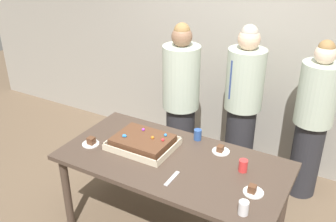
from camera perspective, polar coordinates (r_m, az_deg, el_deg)
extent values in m
cube|color=#9E998E|center=(4.22, 11.53, 11.73)|extent=(8.00, 0.12, 3.00)
cube|color=#47382D|center=(3.16, 0.70, -7.60)|extent=(1.89, 0.94, 0.04)
cylinder|color=#47382D|center=(3.58, -15.02, -11.81)|extent=(0.07, 0.07, 0.75)
cylinder|color=#47382D|center=(4.05, -7.43, -6.08)|extent=(0.07, 0.07, 0.75)
cylinder|color=#47382D|center=(3.47, 16.94, -13.45)|extent=(0.07, 0.07, 0.75)
cube|color=beige|center=(3.32, -3.81, -5.29)|extent=(0.55, 0.44, 0.01)
cube|color=beige|center=(3.16, -5.94, -6.56)|extent=(0.55, 0.01, 0.05)
cube|color=beige|center=(3.46, -1.91, -3.25)|extent=(0.55, 0.01, 0.05)
cube|color=beige|center=(3.44, -7.61, -3.65)|extent=(0.01, 0.44, 0.05)
cube|color=beige|center=(3.18, 0.28, -6.08)|extent=(0.01, 0.44, 0.05)
cube|color=brown|center=(3.30, -3.83, -4.59)|extent=(0.48, 0.37, 0.08)
sphere|color=purple|center=(3.37, -3.75, -2.82)|extent=(0.03, 0.03, 0.03)
sphere|color=orange|center=(3.24, -2.35, -4.03)|extent=(0.03, 0.03, 0.03)
sphere|color=red|center=(3.21, -0.77, -4.37)|extent=(0.03, 0.03, 0.03)
sphere|color=#2D84E0|center=(3.28, -0.39, -3.64)|extent=(0.03, 0.03, 0.03)
sphere|color=#2D84E0|center=(3.29, -6.50, -3.77)|extent=(0.03, 0.03, 0.03)
sphere|color=#2D84E0|center=(3.29, -6.70, -3.74)|extent=(0.03, 0.03, 0.03)
cylinder|color=white|center=(2.86, 12.77, -11.89)|extent=(0.15, 0.15, 0.01)
cube|color=brown|center=(2.83, 12.60, -11.39)|extent=(0.06, 0.05, 0.06)
cylinder|color=white|center=(3.41, -11.59, -4.90)|extent=(0.15, 0.15, 0.01)
cube|color=brown|center=(3.39, -11.53, -4.41)|extent=(0.06, 0.06, 0.06)
cylinder|color=white|center=(3.27, 7.98, -6.05)|extent=(0.15, 0.15, 0.01)
cube|color=brown|center=(3.25, 7.91, -5.63)|extent=(0.05, 0.06, 0.05)
cylinder|color=#2D5199|center=(3.41, 4.50, -3.58)|extent=(0.07, 0.07, 0.10)
cylinder|color=red|center=(3.04, 11.28, -8.10)|extent=(0.07, 0.07, 0.10)
cylinder|color=white|center=(2.64, 11.34, -14.14)|extent=(0.07, 0.07, 0.10)
cube|color=silver|center=(2.93, 0.60, -10.15)|extent=(0.03, 0.20, 0.01)
cylinder|color=#28282D|center=(4.15, 10.67, -4.73)|extent=(0.30, 0.30, 0.84)
cylinder|color=#B7C6B2|center=(3.83, 11.58, 4.69)|extent=(0.38, 0.38, 0.62)
cube|color=navy|center=(3.69, 9.63, 4.59)|extent=(0.04, 0.02, 0.40)
sphere|color=beige|center=(3.70, 12.15, 10.55)|extent=(0.22, 0.22, 0.22)
sphere|color=#B2A899|center=(3.68, 12.23, 11.43)|extent=(0.17, 0.17, 0.17)
cylinder|color=#28282D|center=(4.09, 1.84, -4.67)|extent=(0.30, 0.30, 0.85)
cylinder|color=#B7C6B2|center=(3.76, 2.01, 5.10)|extent=(0.37, 0.37, 0.64)
sphere|color=#8C664C|center=(3.63, 2.11, 11.17)|extent=(0.20, 0.20, 0.20)
sphere|color=olive|center=(3.62, 2.13, 12.01)|extent=(0.16, 0.16, 0.16)
cylinder|color=#28282D|center=(4.09, 20.04, -6.68)|extent=(0.29, 0.29, 0.82)
cylinder|color=#B7C6B2|center=(3.78, 21.67, 2.41)|extent=(0.37, 0.37, 0.60)
sphere|color=beige|center=(3.65, 22.68, 7.96)|extent=(0.19, 0.19, 0.19)
sphere|color=olive|center=(3.63, 22.83, 8.75)|extent=(0.15, 0.15, 0.15)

